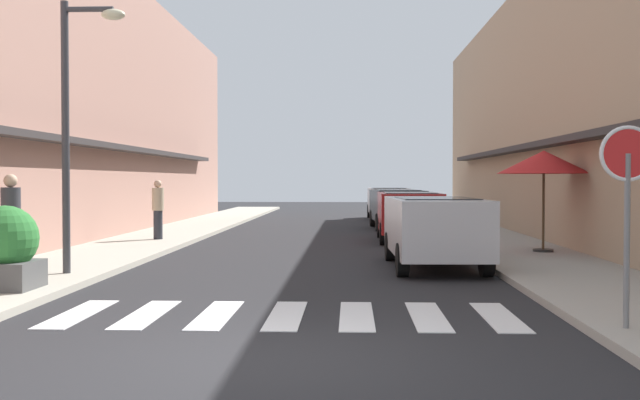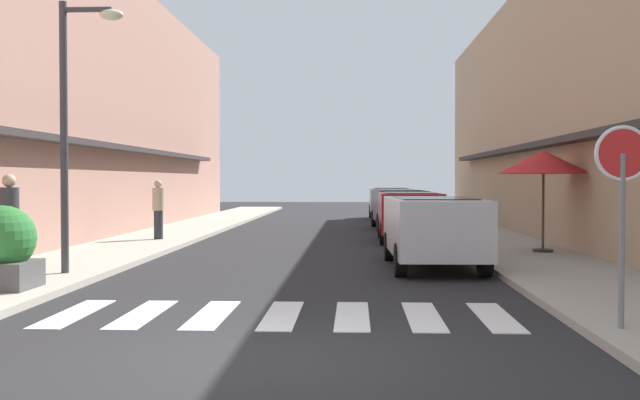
{
  "view_description": "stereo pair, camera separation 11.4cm",
  "coord_description": "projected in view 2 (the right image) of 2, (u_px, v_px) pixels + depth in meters",
  "views": [
    {
      "loc": [
        0.87,
        -7.55,
        1.83
      ],
      "look_at": [
        0.03,
        13.1,
        1.28
      ],
      "focal_mm": 42.31,
      "sensor_mm": 36.0,
      "label": 1
    },
    {
      "loc": [
        0.98,
        -7.55,
        1.83
      ],
      "look_at": [
        0.03,
        13.1,
        1.28
      ],
      "focal_mm": 42.31,
      "sensor_mm": 36.0,
      "label": 2
    }
  ],
  "objects": [
    {
      "name": "pedestrian_walking_far",
      "position": [
        158.0,
        208.0,
        21.78
      ],
      "size": [
        0.34,
        0.34,
        1.71
      ],
      "rotation": [
        0.0,
        0.0,
        1.73
      ],
      "color": "#282B33",
      "rests_on": "sidewalk_left"
    },
    {
      "name": "sidewalk_left",
      "position": [
        155.0,
        239.0,
        22.49
      ],
      "size": [
        2.67,
        51.27,
        0.12
      ],
      "primitive_type": "cube",
      "color": "#ADA899",
      "rests_on": "ground_plane"
    },
    {
      "name": "parked_car_mid",
      "position": [
        409.0,
        211.0,
        22.38
      ],
      "size": [
        1.84,
        4.06,
        1.47
      ],
      "color": "maroon",
      "rests_on": "ground_plane"
    },
    {
      "name": "sidewalk_right",
      "position": [
        492.0,
        241.0,
        22.03
      ],
      "size": [
        2.67,
        51.27,
        0.12
      ],
      "primitive_type": "cube",
      "color": "#9E998E",
      "rests_on": "ground_plane"
    },
    {
      "name": "parked_car_far",
      "position": [
        398.0,
        204.0,
        28.11
      ],
      "size": [
        1.98,
        4.36,
        1.47
      ],
      "color": "black",
      "rests_on": "ground_plane"
    },
    {
      "name": "ground_plane",
      "position": [
        321.0,
        242.0,
        22.26
      ],
      "size": [
        80.57,
        80.57,
        0.0
      ],
      "primitive_type": "plane",
      "color": "#232326"
    },
    {
      "name": "building_row_left",
      "position": [
        39.0,
        103.0,
        23.38
      ],
      "size": [
        5.5,
        34.96,
        8.45
      ],
      "color": "#A87A6B",
      "rests_on": "ground_plane"
    },
    {
      "name": "street_lamp",
      "position": [
        74.0,
        106.0,
        13.78
      ],
      "size": [
        1.19,
        0.28,
        4.97
      ],
      "color": "#38383D",
      "rests_on": "sidewalk_left"
    },
    {
      "name": "pedestrian_walking_near",
      "position": [
        9.0,
        222.0,
        13.48
      ],
      "size": [
        0.34,
        0.34,
        1.82
      ],
      "rotation": [
        0.0,
        0.0,
        0.8
      ],
      "color": "#282B33",
      "rests_on": "sidewalk_left"
    },
    {
      "name": "building_row_right",
      "position": [
        616.0,
        105.0,
        22.58
      ],
      "size": [
        5.5,
        34.96,
        8.14
      ],
      "color": "tan",
      "rests_on": "ground_plane"
    },
    {
      "name": "parked_car_distant",
      "position": [
        390.0,
        200.0,
        34.82
      ],
      "size": [
        1.86,
        4.39,
        1.47
      ],
      "color": "silver",
      "rests_on": "ground_plane"
    },
    {
      "name": "planter_corner",
      "position": [
        3.0,
        248.0,
        11.85
      ],
      "size": [
        1.03,
        1.03,
        1.31
      ],
      "color": "#4C4C4C",
      "rests_on": "sidewalk_left"
    },
    {
      "name": "crosswalk",
      "position": [
        282.0,
        315.0,
        10.17
      ],
      "size": [
        6.15,
        2.2,
        0.01
      ],
      "color": "silver",
      "rests_on": "ground_plane"
    },
    {
      "name": "round_street_sign",
      "position": [
        623.0,
        174.0,
        8.65
      ],
      "size": [
        0.65,
        0.07,
        2.34
      ],
      "color": "slate",
      "rests_on": "sidewalk_right"
    },
    {
      "name": "cafe_umbrella",
      "position": [
        543.0,
        163.0,
        17.91
      ],
      "size": [
        2.2,
        2.2,
        2.41
      ],
      "color": "#262626",
      "rests_on": "sidewalk_right"
    },
    {
      "name": "parked_car_near",
      "position": [
        433.0,
        224.0,
        15.61
      ],
      "size": [
        1.9,
        4.45,
        1.47
      ],
      "color": "silver",
      "rests_on": "ground_plane"
    }
  ]
}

